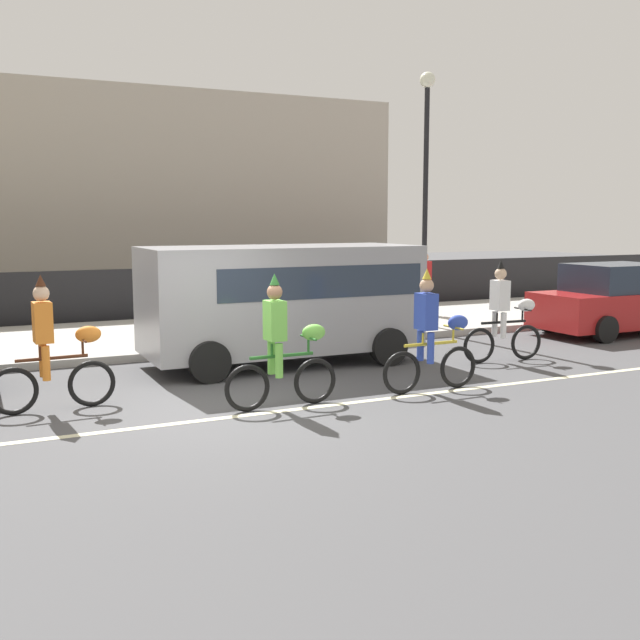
# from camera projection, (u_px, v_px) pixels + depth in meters

# --- Properties ---
(ground_plane) EXTENTS (80.00, 80.00, 0.00)m
(ground_plane) POSITION_uv_depth(u_px,v_px,m) (229.00, 408.00, 10.66)
(ground_plane) COLOR #4C4C4F
(road_centre_line) EXTENTS (36.00, 0.14, 0.01)m
(road_centre_line) POSITION_uv_depth(u_px,v_px,m) (241.00, 416.00, 10.21)
(road_centre_line) COLOR beige
(road_centre_line) RESTS_ON ground
(sidewalk_curb) EXTENTS (60.00, 5.00, 0.15)m
(sidewalk_curb) POSITION_uv_depth(u_px,v_px,m) (135.00, 338.00, 16.46)
(sidewalk_curb) COLOR #ADAAA3
(sidewalk_curb) RESTS_ON ground
(fence_line) EXTENTS (40.00, 0.08, 1.40)m
(fence_line) POSITION_uv_depth(u_px,v_px,m) (110.00, 297.00, 18.97)
(fence_line) COLOR black
(fence_line) RESTS_ON ground
(parade_cyclist_orange) EXTENTS (1.72, 0.50, 1.92)m
(parade_cyclist_orange) POSITION_uv_depth(u_px,v_px,m) (53.00, 352.00, 10.39)
(parade_cyclist_orange) COLOR black
(parade_cyclist_orange) RESTS_ON ground
(parade_cyclist_lime) EXTENTS (1.72, 0.50, 1.92)m
(parade_cyclist_lime) POSITION_uv_depth(u_px,v_px,m) (283.00, 349.00, 10.57)
(parade_cyclist_lime) COLOR black
(parade_cyclist_lime) RESTS_ON ground
(parade_cyclist_cobalt) EXTENTS (1.72, 0.50, 1.92)m
(parade_cyclist_cobalt) POSITION_uv_depth(u_px,v_px,m) (432.00, 338.00, 11.59)
(parade_cyclist_cobalt) COLOR black
(parade_cyclist_cobalt) RESTS_ON ground
(parade_cyclist_zebra) EXTENTS (1.72, 0.50, 1.92)m
(parade_cyclist_zebra) POSITION_uv_depth(u_px,v_px,m) (504.00, 317.00, 14.01)
(parade_cyclist_zebra) COLOR black
(parade_cyclist_zebra) RESTS_ON ground
(parked_van_grey) EXTENTS (5.00, 2.22, 2.18)m
(parked_van_grey) POSITION_uv_depth(u_px,v_px,m) (285.00, 295.00, 13.75)
(parked_van_grey) COLOR #99999E
(parked_van_grey) RESTS_ON ground
(parked_car_red) EXTENTS (4.10, 1.92, 1.64)m
(parked_car_red) POSITION_uv_depth(u_px,v_px,m) (618.00, 301.00, 17.40)
(parked_car_red) COLOR #AD1E1E
(parked_car_red) RESTS_ON ground
(street_lamp_post) EXTENTS (0.36, 0.36, 5.86)m
(street_lamp_post) POSITION_uv_depth(u_px,v_px,m) (426.00, 162.00, 17.39)
(street_lamp_post) COLOR black
(street_lamp_post) RESTS_ON sidewalk_curb
(pedestrian_onlooker) EXTENTS (0.32, 0.20, 1.62)m
(pedestrian_onlooker) POSITION_uv_depth(u_px,v_px,m) (424.00, 282.00, 19.80)
(pedestrian_onlooker) COLOR #33333D
(pedestrian_onlooker) RESTS_ON sidewalk_curb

